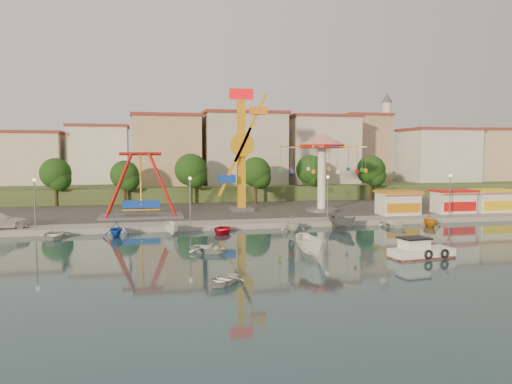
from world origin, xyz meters
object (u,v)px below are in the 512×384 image
object	(u,v)px
kamikaze_tower	(243,153)
rowboat_a	(210,248)
pirate_ship_ride	(141,187)
skiff	(311,245)
cabin_motorboat	(420,252)
wave_swinger	(322,155)

from	to	relation	value
kamikaze_tower	rowboat_a	size ratio (longest dim) A/B	4.60
pirate_ship_ride	rowboat_a	world-z (taller)	pirate_ship_ride
rowboat_a	skiff	xyz separation A→B (m)	(7.92, -3.30, 0.54)
pirate_ship_ride	kamikaze_tower	xyz separation A→B (m)	(13.49, 3.78, 4.17)
pirate_ship_ride	cabin_motorboat	xyz separation A→B (m)	(22.25, -26.43, -3.91)
kamikaze_tower	skiff	world-z (taller)	kamikaze_tower
wave_swinger	rowboat_a	size ratio (longest dim) A/B	3.23
pirate_ship_ride	wave_swinger	bearing A→B (deg)	3.23
pirate_ship_ride	rowboat_a	size ratio (longest dim) A/B	2.79
rowboat_a	pirate_ship_ride	bearing A→B (deg)	56.19
skiff	kamikaze_tower	bearing A→B (deg)	88.54
rowboat_a	cabin_motorboat	bearing A→B (deg)	-68.89
cabin_motorboat	wave_swinger	bearing A→B (deg)	79.60
pirate_ship_ride	skiff	bearing A→B (deg)	-60.10
kamikaze_tower	rowboat_a	bearing A→B (deg)	-107.23
cabin_motorboat	skiff	size ratio (longest dim) A/B	1.15
cabin_motorboat	skiff	distance (m)	8.79
pirate_ship_ride	rowboat_a	distance (m)	21.92
kamikaze_tower	cabin_motorboat	world-z (taller)	kamikaze_tower
wave_swinger	kamikaze_tower	bearing A→B (deg)	166.68
wave_swinger	cabin_motorboat	size ratio (longest dim) A/B	2.15
pirate_ship_ride	kamikaze_tower	bearing A→B (deg)	15.66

